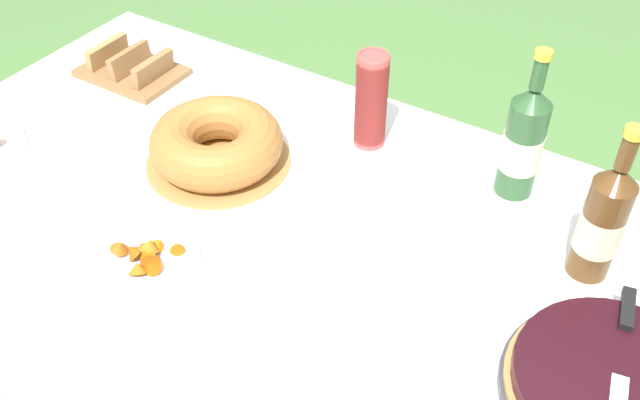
{
  "coord_description": "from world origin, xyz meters",
  "views": [
    {
      "loc": [
        0.62,
        -0.84,
        1.72
      ],
      "look_at": [
        0.06,
        0.06,
        0.8
      ],
      "focal_mm": 40.0,
      "sensor_mm": 36.0,
      "label": 1
    }
  ],
  "objects_px": {
    "berry_tart": "(615,388)",
    "cider_bottle_amber": "(602,222)",
    "bundt_cake": "(217,143)",
    "bread_board": "(131,68)",
    "snack_plate_right": "(148,254)",
    "cup_stack": "(371,101)",
    "serving_knife": "(622,360)",
    "cider_bottle_green": "(523,142)"
  },
  "relations": [
    {
      "from": "serving_knife",
      "to": "cider_bottle_amber",
      "type": "distance_m",
      "value": 0.26
    },
    {
      "from": "berry_tart",
      "to": "cider_bottle_amber",
      "type": "height_order",
      "value": "cider_bottle_amber"
    },
    {
      "from": "snack_plate_right",
      "to": "cider_bottle_green",
      "type": "bearing_deg",
      "value": 47.71
    },
    {
      "from": "bundt_cake",
      "to": "serving_knife",
      "type": "bearing_deg",
      "value": -7.56
    },
    {
      "from": "cup_stack",
      "to": "bread_board",
      "type": "distance_m",
      "value": 0.68
    },
    {
      "from": "bundt_cake",
      "to": "cider_bottle_amber",
      "type": "xyz_separation_m",
      "value": [
        0.79,
        0.11,
        0.07
      ]
    },
    {
      "from": "bundt_cake",
      "to": "snack_plate_right",
      "type": "relative_size",
      "value": 1.62
    },
    {
      "from": "cup_stack",
      "to": "cider_bottle_green",
      "type": "distance_m",
      "value": 0.34
    },
    {
      "from": "serving_knife",
      "to": "snack_plate_right",
      "type": "relative_size",
      "value": 1.88
    },
    {
      "from": "serving_knife",
      "to": "cider_bottle_green",
      "type": "height_order",
      "value": "cider_bottle_green"
    },
    {
      "from": "berry_tart",
      "to": "bundt_cake",
      "type": "height_order",
      "value": "bundt_cake"
    },
    {
      "from": "cider_bottle_green",
      "to": "cider_bottle_amber",
      "type": "relative_size",
      "value": 1.02
    },
    {
      "from": "cup_stack",
      "to": "berry_tart",
      "type": "bearing_deg",
      "value": -30.81
    },
    {
      "from": "bundt_cake",
      "to": "snack_plate_right",
      "type": "height_order",
      "value": "bundt_cake"
    },
    {
      "from": "cider_bottle_green",
      "to": "snack_plate_right",
      "type": "distance_m",
      "value": 0.78
    },
    {
      "from": "cup_stack",
      "to": "cider_bottle_amber",
      "type": "xyz_separation_m",
      "value": [
        0.54,
        -0.13,
        0.01
      ]
    },
    {
      "from": "cider_bottle_green",
      "to": "berry_tart",
      "type": "bearing_deg",
      "value": -52.18
    },
    {
      "from": "cider_bottle_green",
      "to": "cider_bottle_amber",
      "type": "distance_m",
      "value": 0.25
    },
    {
      "from": "berry_tart",
      "to": "serving_knife",
      "type": "bearing_deg",
      "value": 100.41
    },
    {
      "from": "cup_stack",
      "to": "bundt_cake",
      "type": "bearing_deg",
      "value": -135.35
    },
    {
      "from": "bundt_cake",
      "to": "bread_board",
      "type": "height_order",
      "value": "bundt_cake"
    },
    {
      "from": "serving_knife",
      "to": "cup_stack",
      "type": "bearing_deg",
      "value": -129.53
    },
    {
      "from": "berry_tart",
      "to": "snack_plate_right",
      "type": "height_order",
      "value": "snack_plate_right"
    },
    {
      "from": "cider_bottle_amber",
      "to": "bundt_cake",
      "type": "bearing_deg",
      "value": -172.06
    },
    {
      "from": "snack_plate_right",
      "to": "bread_board",
      "type": "height_order",
      "value": "bread_board"
    },
    {
      "from": "serving_knife",
      "to": "cider_bottle_amber",
      "type": "relative_size",
      "value": 1.14
    },
    {
      "from": "serving_knife",
      "to": "cider_bottle_amber",
      "type": "xyz_separation_m",
      "value": [
        -0.11,
        0.23,
        0.06
      ]
    },
    {
      "from": "berry_tart",
      "to": "serving_knife",
      "type": "height_order",
      "value": "serving_knife"
    },
    {
      "from": "snack_plate_right",
      "to": "cider_bottle_amber",
      "type": "bearing_deg",
      "value": 30.26
    },
    {
      "from": "cider_bottle_green",
      "to": "bread_board",
      "type": "distance_m",
      "value": 1.02
    },
    {
      "from": "cider_bottle_green",
      "to": "cider_bottle_amber",
      "type": "xyz_separation_m",
      "value": [
        0.2,
        -0.15,
        -0.0
      ]
    },
    {
      "from": "cider_bottle_amber",
      "to": "snack_plate_right",
      "type": "distance_m",
      "value": 0.84
    },
    {
      "from": "snack_plate_right",
      "to": "bread_board",
      "type": "relative_size",
      "value": 0.76
    },
    {
      "from": "cup_stack",
      "to": "cider_bottle_green",
      "type": "bearing_deg",
      "value": 2.56
    },
    {
      "from": "berry_tart",
      "to": "cider_bottle_amber",
      "type": "xyz_separation_m",
      "value": [
        -0.12,
        0.26,
        0.1
      ]
    },
    {
      "from": "berry_tart",
      "to": "cider_bottle_amber",
      "type": "bearing_deg",
      "value": 114.07
    },
    {
      "from": "cider_bottle_green",
      "to": "serving_knife",
      "type": "bearing_deg",
      "value": -50.61
    },
    {
      "from": "berry_tart",
      "to": "cup_stack",
      "type": "relative_size",
      "value": 1.56
    },
    {
      "from": "berry_tart",
      "to": "cup_stack",
      "type": "xyz_separation_m",
      "value": [
        -0.66,
        0.39,
        0.09
      ]
    },
    {
      "from": "cider_bottle_green",
      "to": "snack_plate_right",
      "type": "bearing_deg",
      "value": -132.29
    },
    {
      "from": "bread_board",
      "to": "bundt_cake",
      "type": "bearing_deg",
      "value": -22.22
    },
    {
      "from": "cider_bottle_amber",
      "to": "bread_board",
      "type": "bearing_deg",
      "value": 177.08
    }
  ]
}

